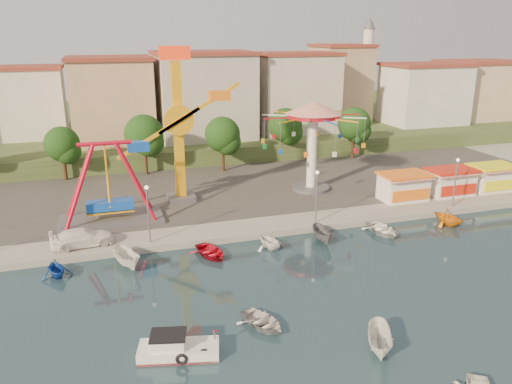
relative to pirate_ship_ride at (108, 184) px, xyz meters
name	(u,v)px	position (x,y,z in m)	size (l,w,h in m)	color
ground	(287,307)	(11.09, -19.61, -4.39)	(200.00, 200.00, 0.00)	#132936
quay_deck	(165,136)	(11.09, 42.39, -4.09)	(200.00, 100.00, 0.60)	#9E998E
asphalt_pad	(200,182)	(11.09, 10.39, -3.79)	(90.00, 28.00, 0.01)	#4C4944
hill_terrace	(161,125)	(11.09, 47.39, -2.89)	(200.00, 60.00, 3.00)	#384C26
pirate_ship_ride	(108,184)	(0.00, 0.00, 0.00)	(10.00, 5.00, 8.00)	#59595E
kamikaze_tower	(183,131)	(8.19, 4.25, 3.95)	(8.90, 3.10, 16.50)	#59595E
wave_swinger	(313,126)	(22.98, 3.48, 3.80)	(11.60, 11.60, 10.40)	#59595E
booth_left	(403,186)	(31.18, -3.13, -2.23)	(5.40, 3.78, 3.08)	white
booth_mid	(450,182)	(37.34, -3.13, -2.23)	(5.40, 3.78, 3.08)	white
booth_right	(492,177)	(43.15, -3.13, -2.23)	(5.40, 3.78, 3.08)	white
lamp_post_1	(148,216)	(3.09, -6.61, -1.29)	(0.14, 0.14, 5.00)	#59595E
lamp_post_2	(316,198)	(19.09, -6.61, -1.29)	(0.14, 0.14, 5.00)	#59595E
lamp_post_3	(455,184)	(35.09, -6.61, -1.29)	(0.14, 0.14, 5.00)	#59595E
tree_1	(62,144)	(-4.91, 16.63, 0.81)	(4.35, 4.35, 6.80)	#382314
tree_2	(144,134)	(5.09, 16.19, 1.52)	(5.02, 5.02, 7.85)	#382314
tree_3	(222,135)	(15.09, 14.75, 1.16)	(4.68, 4.68, 7.32)	#382314
tree_4	(285,125)	(25.09, 17.74, 1.35)	(4.86, 4.86, 7.60)	#382314
tree_5	(354,124)	(35.09, 15.92, 1.31)	(4.83, 4.83, 7.54)	#382314
building_1	(27,111)	(-10.24, 31.77, 2.92)	(12.33, 9.01, 8.63)	silver
building_2	(118,99)	(2.91, 32.35, 4.22)	(11.95, 9.28, 11.23)	tan
building_3	(210,104)	(16.70, 29.19, 3.20)	(12.59, 10.50, 9.20)	beige
building_4	(282,98)	(30.16, 32.59, 3.22)	(10.75, 9.23, 9.24)	beige
building_5	(357,91)	(43.46, 30.72, 4.21)	(12.77, 10.96, 11.21)	tan
building_6	(421,86)	(55.24, 29.16, 4.78)	(8.23, 8.98, 12.36)	silver
building_7	(456,91)	(67.12, 34.09, 2.99)	(11.59, 10.93, 8.76)	beige
minaret	(367,66)	(47.09, 34.39, 8.15)	(2.80, 2.80, 18.00)	silver
cabin_motorboat	(177,350)	(2.87, -22.86, -3.95)	(5.05, 2.87, 1.68)	white
rowboat_a	(263,322)	(8.72, -21.43, -4.03)	(2.53, 3.55, 0.73)	silver
skiff	(380,341)	(14.62, -26.09, -3.67)	(1.42, 3.77, 1.46)	white
van	(82,238)	(-2.59, -5.61, -3.02)	(2.16, 5.31, 1.54)	white
moored_boat_1	(56,268)	(-4.58, -9.81, -3.67)	(2.38, 2.75, 1.45)	#123EA5
moored_boat_2	(127,258)	(0.88, -9.81, -3.62)	(1.51, 4.01, 1.55)	white
moored_boat_3	(210,252)	(7.83, -9.81, -4.00)	(2.72, 3.81, 0.79)	red
moored_boat_4	(269,240)	(13.21, -9.81, -3.60)	(2.61, 3.02, 1.59)	white
moored_boat_5	(322,235)	(18.35, -9.81, -3.72)	(1.32, 3.50, 1.35)	#5E5F63
moored_boat_6	(382,229)	(24.64, -9.81, -3.97)	(2.93, 4.10, 0.85)	white
moored_boat_7	(448,217)	(32.07, -9.81, -3.52)	(2.88, 3.33, 1.76)	orange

